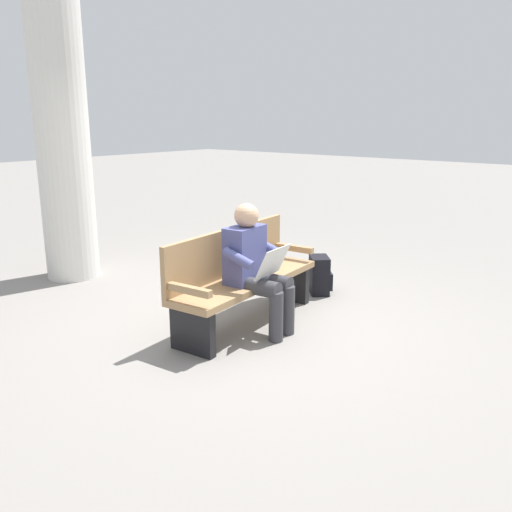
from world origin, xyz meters
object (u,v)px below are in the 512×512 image
(backpack, at_px, (320,275))
(support_pillar, at_px, (59,101))
(person_seated, at_px, (255,265))
(bench_near, at_px, (241,276))

(backpack, distance_m, support_pillar, 3.58)
(backpack, xyz_separation_m, support_pillar, (1.35, -2.73, 1.89))
(backpack, bearing_deg, person_seated, 5.90)
(bench_near, relative_size, person_seated, 1.56)
(backpack, relative_size, support_pillar, 0.10)
(bench_near, bearing_deg, support_pillar, -92.51)
(backpack, height_order, support_pillar, support_pillar)
(backpack, bearing_deg, bench_near, -5.11)
(bench_near, distance_m, person_seated, 0.31)
(support_pillar, bearing_deg, backpack, 116.39)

